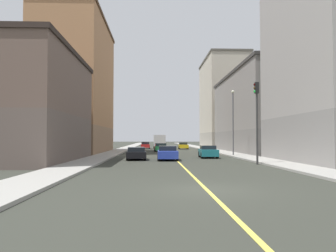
{
  "coord_description": "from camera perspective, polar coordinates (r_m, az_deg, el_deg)",
  "views": [
    {
      "loc": [
        -2.11,
        -13.68,
        2.07
      ],
      "look_at": [
        -0.5,
        26.14,
        3.53
      ],
      "focal_mm": 36.15,
      "sensor_mm": 36.0,
      "label": 1
    }
  ],
  "objects": [
    {
      "name": "ground_plane",
      "position": [
        14.0,
        6.49,
        -10.6
      ],
      "size": [
        400.0,
        400.0,
        0.0
      ],
      "primitive_type": "plane",
      "color": "#31332B",
      "rests_on": "ground"
    },
    {
      "name": "sidewalk_left",
      "position": [
        63.49,
        6.68,
        -3.88
      ],
      "size": [
        2.75,
        168.0,
        0.15
      ],
      "primitive_type": "cube",
      "color": "#9E9B93",
      "rests_on": "ground"
    },
    {
      "name": "sidewalk_right",
      "position": [
        62.97,
        -7.53,
        -3.89
      ],
      "size": [
        2.75,
        168.0,
        0.15
      ],
      "primitive_type": "cube",
      "color": "#9E9B93",
      "rests_on": "ground"
    },
    {
      "name": "lane_center_stripe",
      "position": [
        62.75,
        -0.4,
        -3.98
      ],
      "size": [
        0.16,
        154.0,
        0.01
      ],
      "primitive_type": "cube",
      "color": "#E5D14C",
      "rests_on": "ground"
    },
    {
      "name": "building_left_near",
      "position": [
        32.92,
        26.23,
        11.85
      ],
      "size": [
        8.49,
        14.88,
        19.75
      ],
      "color": "gray",
      "rests_on": "ground"
    },
    {
      "name": "building_left_mid",
      "position": [
        52.32,
        14.8,
        2.21
      ],
      "size": [
        8.49,
        25.91,
        11.86
      ],
      "color": "slate",
      "rests_on": "ground"
    },
    {
      "name": "building_left_far",
      "position": [
        76.8,
        9.27,
        3.8
      ],
      "size": [
        8.49,
        18.54,
        19.81
      ],
      "color": "#9D9688",
      "rests_on": "ground"
    },
    {
      "name": "building_right_corner",
      "position": [
        32.46,
        -22.47,
        3.07
      ],
      "size": [
        8.49,
        16.01,
        9.79
      ],
      "color": "brown",
      "rests_on": "ground"
    },
    {
      "name": "building_right_midblock",
      "position": [
        50.74,
        -15.11,
        6.4
      ],
      "size": [
        8.49,
        19.48,
        18.99
      ],
      "color": "#8F6B4F",
      "rests_on": "ground"
    },
    {
      "name": "traffic_light_left_near",
      "position": [
        27.76,
        14.73,
        2.35
      ],
      "size": [
        0.4,
        0.32,
        6.54
      ],
      "color": "#2D2D2D",
      "rests_on": "ground"
    },
    {
      "name": "street_lamp_left_near",
      "position": [
        40.01,
        10.9,
        1.69
      ],
      "size": [
        0.36,
        0.36,
        7.54
      ],
      "color": "#4C4C51",
      "rests_on": "ground"
    },
    {
      "name": "car_white",
      "position": [
        82.84,
        -1.46,
        -3.06
      ],
      "size": [
        2.02,
        3.96,
        1.36
      ],
      "color": "white",
      "rests_on": "ground"
    },
    {
      "name": "car_black",
      "position": [
        32.9,
        -5.36,
        -4.63
      ],
      "size": [
        2.01,
        4.08,
        1.22
      ],
      "color": "black",
      "rests_on": "ground"
    },
    {
      "name": "car_blue",
      "position": [
        32.4,
        -0.08,
        -4.6
      ],
      "size": [
        1.96,
        4.43,
        1.34
      ],
      "color": "#23389E",
      "rests_on": "ground"
    },
    {
      "name": "car_green",
      "position": [
        53.67,
        -1.26,
        -3.61
      ],
      "size": [
        2.08,
        4.48,
        1.3
      ],
      "color": "#1E6B38",
      "rests_on": "ground"
    },
    {
      "name": "car_teal",
      "position": [
        36.31,
        6.77,
        -4.32
      ],
      "size": [
        1.93,
        4.07,
        1.31
      ],
      "color": "#196670",
      "rests_on": "ground"
    },
    {
      "name": "car_yellow",
      "position": [
        65.56,
        2.57,
        -3.35
      ],
      "size": [
        1.85,
        4.48,
        1.29
      ],
      "color": "gold",
      "rests_on": "ground"
    },
    {
      "name": "car_red",
      "position": [
        68.73,
        -3.84,
        -3.26
      ],
      "size": [
        1.87,
        4.02,
        1.37
      ],
      "color": "red",
      "rests_on": "ground"
    },
    {
      "name": "box_truck",
      "position": [
        70.31,
        -1.46,
        -2.54
      ],
      "size": [
        2.45,
        7.0,
        2.75
      ],
      "color": "navy",
      "rests_on": "ground"
    }
  ]
}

